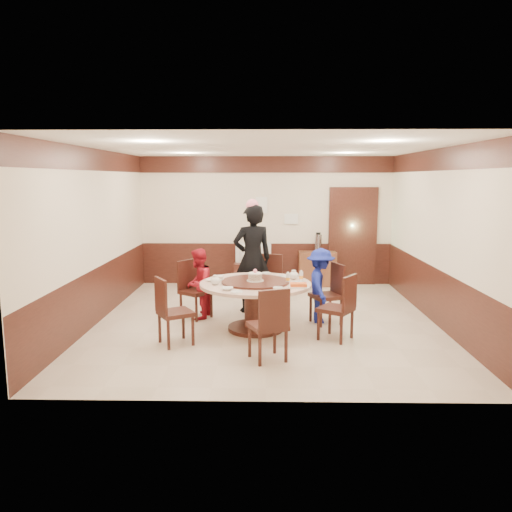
{
  "coord_description": "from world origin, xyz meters",
  "views": [
    {
      "loc": [
        -0.01,
        -7.96,
        2.33
      ],
      "look_at": [
        -0.16,
        -0.08,
        1.1
      ],
      "focal_mm": 35.0,
      "sensor_mm": 36.0,
      "label": 1
    }
  ],
  "objects_px": {
    "shrimp_platter": "(298,286)",
    "side_cabinet": "(317,269)",
    "person_red": "(199,284)",
    "thermos": "(318,243)",
    "person_standing": "(252,259)",
    "person_blue": "(320,285)",
    "birthday_cake": "(255,277)",
    "television": "(253,253)",
    "tv_stand": "(253,274)",
    "banquet_table": "(255,296)"
  },
  "relations": [
    {
      "from": "banquet_table",
      "to": "shrimp_platter",
      "type": "relative_size",
      "value": 5.68
    },
    {
      "from": "banquet_table",
      "to": "television",
      "type": "bearing_deg",
      "value": 91.99
    },
    {
      "from": "person_red",
      "to": "tv_stand",
      "type": "bearing_deg",
      "value": 170.71
    },
    {
      "from": "tv_stand",
      "to": "television",
      "type": "height_order",
      "value": "television"
    },
    {
      "from": "person_blue",
      "to": "side_cabinet",
      "type": "bearing_deg",
      "value": -3.84
    },
    {
      "from": "person_red",
      "to": "birthday_cake",
      "type": "distance_m",
      "value": 1.18
    },
    {
      "from": "banquet_table",
      "to": "shrimp_platter",
      "type": "height_order",
      "value": "shrimp_platter"
    },
    {
      "from": "person_blue",
      "to": "birthday_cake",
      "type": "bearing_deg",
      "value": 115.54
    },
    {
      "from": "person_blue",
      "to": "thermos",
      "type": "height_order",
      "value": "person_blue"
    },
    {
      "from": "birthday_cake",
      "to": "side_cabinet",
      "type": "bearing_deg",
      "value": 68.55
    },
    {
      "from": "birthday_cake",
      "to": "side_cabinet",
      "type": "xyz_separation_m",
      "value": [
        1.29,
        3.28,
        -0.47
      ]
    },
    {
      "from": "person_red",
      "to": "thermos",
      "type": "xyz_separation_m",
      "value": [
        2.25,
        2.63,
        0.35
      ]
    },
    {
      "from": "person_red",
      "to": "thermos",
      "type": "bearing_deg",
      "value": 148.25
    },
    {
      "from": "person_red",
      "to": "tv_stand",
      "type": "height_order",
      "value": "person_red"
    },
    {
      "from": "banquet_table",
      "to": "side_cabinet",
      "type": "distance_m",
      "value": 3.51
    },
    {
      "from": "banquet_table",
      "to": "television",
      "type": "xyz_separation_m",
      "value": [
        -0.11,
        3.23,
        0.19
      ]
    },
    {
      "from": "banquet_table",
      "to": "birthday_cake",
      "type": "distance_m",
      "value": 0.31
    },
    {
      "from": "person_blue",
      "to": "television",
      "type": "bearing_deg",
      "value": 23.72
    },
    {
      "from": "television",
      "to": "birthday_cake",
      "type": "bearing_deg",
      "value": 88.43
    },
    {
      "from": "banquet_table",
      "to": "television",
      "type": "height_order",
      "value": "television"
    },
    {
      "from": "person_blue",
      "to": "television",
      "type": "height_order",
      "value": "person_blue"
    },
    {
      "from": "person_blue",
      "to": "tv_stand",
      "type": "height_order",
      "value": "person_blue"
    },
    {
      "from": "banquet_table",
      "to": "tv_stand",
      "type": "xyz_separation_m",
      "value": [
        -0.11,
        3.23,
        -0.28
      ]
    },
    {
      "from": "tv_stand",
      "to": "thermos",
      "type": "bearing_deg",
      "value": 1.23
    },
    {
      "from": "person_red",
      "to": "person_blue",
      "type": "height_order",
      "value": "person_blue"
    },
    {
      "from": "banquet_table",
      "to": "television",
      "type": "relative_size",
      "value": 2.19
    },
    {
      "from": "tv_stand",
      "to": "shrimp_platter",
      "type": "bearing_deg",
      "value": -78.13
    },
    {
      "from": "person_standing",
      "to": "person_red",
      "type": "bearing_deg",
      "value": 10.66
    },
    {
      "from": "birthday_cake",
      "to": "shrimp_platter",
      "type": "bearing_deg",
      "value": -26.2
    },
    {
      "from": "person_standing",
      "to": "side_cabinet",
      "type": "bearing_deg",
      "value": -139.5
    },
    {
      "from": "person_blue",
      "to": "television",
      "type": "xyz_separation_m",
      "value": [
        -1.16,
        2.76,
        0.12
      ]
    },
    {
      "from": "banquet_table",
      "to": "person_standing",
      "type": "distance_m",
      "value": 1.18
    },
    {
      "from": "person_standing",
      "to": "person_blue",
      "type": "bearing_deg",
      "value": 133.22
    },
    {
      "from": "shrimp_platter",
      "to": "person_standing",
      "type": "bearing_deg",
      "value": 116.5
    },
    {
      "from": "banquet_table",
      "to": "person_red",
      "type": "distance_m",
      "value": 1.15
    },
    {
      "from": "banquet_table",
      "to": "birthday_cake",
      "type": "bearing_deg",
      "value": -113.77
    },
    {
      "from": "person_standing",
      "to": "television",
      "type": "distance_m",
      "value": 2.14
    },
    {
      "from": "banquet_table",
      "to": "person_red",
      "type": "relative_size",
      "value": 1.44
    },
    {
      "from": "banquet_table",
      "to": "person_standing",
      "type": "relative_size",
      "value": 0.9
    },
    {
      "from": "birthday_cake",
      "to": "tv_stand",
      "type": "relative_size",
      "value": 0.31
    },
    {
      "from": "shrimp_platter",
      "to": "person_red",
      "type": "bearing_deg",
      "value": 149.05
    },
    {
      "from": "person_standing",
      "to": "birthday_cake",
      "type": "bearing_deg",
      "value": 76.35
    },
    {
      "from": "tv_stand",
      "to": "person_red",
      "type": "bearing_deg",
      "value": -108.12
    },
    {
      "from": "side_cabinet",
      "to": "person_standing",
      "type": "bearing_deg",
      "value": -122.17
    },
    {
      "from": "person_standing",
      "to": "person_blue",
      "type": "distance_m",
      "value": 1.33
    },
    {
      "from": "person_blue",
      "to": "side_cabinet",
      "type": "height_order",
      "value": "person_blue"
    },
    {
      "from": "thermos",
      "to": "birthday_cake",
      "type": "bearing_deg",
      "value": -111.58
    },
    {
      "from": "shrimp_platter",
      "to": "side_cabinet",
      "type": "xyz_separation_m",
      "value": [
        0.65,
        3.59,
        -0.4
      ]
    },
    {
      "from": "television",
      "to": "side_cabinet",
      "type": "xyz_separation_m",
      "value": [
        1.39,
        0.03,
        -0.35
      ]
    },
    {
      "from": "television",
      "to": "side_cabinet",
      "type": "distance_m",
      "value": 1.44
    }
  ]
}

